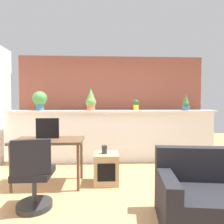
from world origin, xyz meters
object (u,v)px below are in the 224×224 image
at_px(potted_plant_3, 186,104).
at_px(office_chair, 33,180).
at_px(potted_plant_0, 40,99).
at_px(vase_on_shelf, 104,149).
at_px(tv_monitor, 48,128).
at_px(potted_plant_2, 136,105).
at_px(desk, 49,144).
at_px(potted_plant_1, 91,100).
at_px(side_cube_shelf, 106,168).

bearing_deg(potted_plant_3, office_chair, -144.85).
xyz_separation_m(potted_plant_0, vase_on_shelf, (1.40, -1.19, -0.84)).
relative_size(potted_plant_0, tv_monitor, 1.13).
height_order(potted_plant_2, desk, potted_plant_2).
xyz_separation_m(potted_plant_3, desk, (-2.76, -1.16, -0.66)).
height_order(potted_plant_0, potted_plant_2, potted_plant_0).
distance_m(potted_plant_1, desk, 1.53).
height_order(potted_plant_1, potted_plant_3, potted_plant_1).
height_order(potted_plant_2, vase_on_shelf, potted_plant_2).
bearing_deg(potted_plant_1, potted_plant_3, -0.91).
height_order(potted_plant_2, potted_plant_3, potted_plant_3).
bearing_deg(side_cube_shelf, potted_plant_2, 59.52).
xyz_separation_m(potted_plant_2, tv_monitor, (-1.66, -1.12, -0.38)).
relative_size(potted_plant_2, vase_on_shelf, 1.76).
bearing_deg(side_cube_shelf, vase_on_shelf, -156.98).
relative_size(potted_plant_3, tv_monitor, 0.97).
height_order(potted_plant_1, office_chair, potted_plant_1).
xyz_separation_m(desk, side_cube_shelf, (0.93, 0.02, -0.42)).
height_order(tv_monitor, side_cube_shelf, tv_monitor).
bearing_deg(side_cube_shelf, tv_monitor, 176.29).
bearing_deg(desk, tv_monitor, 113.91).
bearing_deg(potted_plant_2, vase_on_shelf, -121.19).
relative_size(desk, side_cube_shelf, 2.20).
height_order(desk, vase_on_shelf, desk).
distance_m(desk, office_chair, 0.82).
relative_size(potted_plant_1, potted_plant_3, 1.36).
bearing_deg(vase_on_shelf, side_cube_shelf, 23.02).
bearing_deg(office_chair, vase_on_shelf, 41.26).
height_order(potted_plant_3, tv_monitor, potted_plant_3).
xyz_separation_m(potted_plant_3, office_chair, (-2.74, -1.93, -0.93)).
bearing_deg(potted_plant_2, potted_plant_0, -179.93).
xyz_separation_m(potted_plant_1, tv_monitor, (-0.65, -1.11, -0.49)).
relative_size(desk, vase_on_shelf, 7.95).
relative_size(potted_plant_1, desk, 0.44).
distance_m(potted_plant_0, potted_plant_1, 1.11).
bearing_deg(potted_plant_1, office_chair, -107.11).
height_order(office_chair, side_cube_shelf, office_chair).
distance_m(potted_plant_2, potted_plant_3, 1.13).
bearing_deg(tv_monitor, potted_plant_0, 112.28).
bearing_deg(potted_plant_2, tv_monitor, -145.96).
xyz_separation_m(potted_plant_0, side_cube_shelf, (1.42, -1.18, -1.16)).
bearing_deg(potted_plant_1, desk, -117.46).
relative_size(potted_plant_2, potted_plant_3, 0.68).
relative_size(potted_plant_0, potted_plant_1, 0.86).
relative_size(office_chair, side_cube_shelf, 1.82).
relative_size(tv_monitor, office_chair, 0.41).
height_order(potted_plant_0, potted_plant_3, potted_plant_0).
distance_m(potted_plant_3, desk, 3.06).
xyz_separation_m(potted_plant_2, office_chair, (-1.61, -1.98, -0.91)).
relative_size(potted_plant_2, desk, 0.22).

